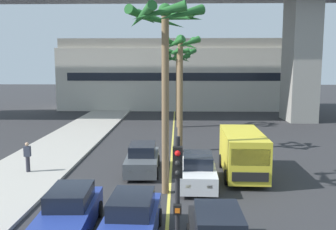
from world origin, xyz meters
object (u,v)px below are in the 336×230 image
car_queue_third (142,159)px  delivery_van (242,152)px  car_queue_fifth (70,212)px  palm_tree_farthest_median (166,35)px  traffic_light_median_near (177,196)px  palm_tree_near_median (179,64)px  car_queue_fourth (131,220)px  car_queue_front (198,171)px  palm_tree_mid_median (181,59)px  pedestrian_far_along (28,156)px  palm_tree_far_median (177,66)px

car_queue_third → delivery_van: size_ratio=0.78×
car_queue_fifth → palm_tree_farthest_median: palm_tree_farthest_median is taller
car_queue_fifth → traffic_light_median_near: (3.83, -3.74, 1.99)m
palm_tree_near_median → car_queue_fourth: bearing=-94.2°
car_queue_fifth → delivery_van: bearing=43.3°
car_queue_front → car_queue_third: size_ratio=1.00×
car_queue_front → car_queue_fourth: bearing=-113.7°
car_queue_front → delivery_van: bearing=34.4°
car_queue_fifth → palm_tree_mid_median: 14.19m
car_queue_fifth → palm_tree_farthest_median: 8.35m
delivery_van → traffic_light_median_near: 11.27m
car_queue_fifth → pedestrian_far_along: (-4.28, 6.83, 0.28)m
car_queue_front → car_queue_fifth: size_ratio=1.00×
delivery_van → pedestrian_far_along: (-11.58, -0.05, -0.29)m
car_queue_fourth → car_queue_fifth: same height
delivery_van → palm_tree_near_median: bearing=102.1°
delivery_van → palm_tree_mid_median: bearing=120.7°
delivery_van → traffic_light_median_near: (-3.47, -10.63, 1.43)m
car_queue_fifth → palm_tree_far_median: 29.08m
car_queue_front → pedestrian_far_along: size_ratio=2.56×
palm_tree_near_median → traffic_light_median_near: bearing=-90.3°
car_queue_front → pedestrian_far_along: (-9.12, 1.64, 0.28)m
palm_tree_near_median → palm_tree_far_median: palm_tree_near_median is taller
palm_tree_mid_median → car_queue_fourth: bearing=-97.6°
car_queue_third → palm_tree_farthest_median: size_ratio=0.48×
car_queue_front → traffic_light_median_near: bearing=-96.4°
palm_tree_mid_median → palm_tree_farthest_median: 8.40m
car_queue_fifth → pedestrian_far_along: size_ratio=2.57×
delivery_van → pedestrian_far_along: bearing=-179.8°
traffic_light_median_near → delivery_van: bearing=71.9°
car_queue_third → palm_tree_near_median: bearing=82.0°
palm_tree_mid_median → palm_tree_far_median: size_ratio=1.10×
car_queue_fifth → palm_tree_mid_median: palm_tree_mid_median is taller
car_queue_front → palm_tree_farthest_median: (-1.55, -1.11, 6.49)m
delivery_van → palm_tree_near_median: size_ratio=0.70×
traffic_light_median_near → pedestrian_far_along: (-8.11, 10.58, -1.72)m
car_queue_third → palm_tree_far_median: 21.64m
car_queue_front → palm_tree_near_median: 17.95m
traffic_light_median_near → palm_tree_near_median: size_ratio=0.56×
palm_tree_near_median → palm_tree_far_median: 6.03m
delivery_van → traffic_light_median_near: traffic_light_median_near is taller
car_queue_fifth → delivery_van: size_ratio=0.79×
pedestrian_far_along → palm_tree_far_median: bearing=69.4°
palm_tree_near_median → pedestrian_far_along: bearing=-118.0°
car_queue_third → car_queue_fifth: same height
traffic_light_median_near → pedestrian_far_along: bearing=127.5°
palm_tree_farthest_median → pedestrian_far_along: palm_tree_farthest_median is taller
palm_tree_far_median → car_queue_fifth: bearing=-97.6°
car_queue_third → car_queue_fourth: 8.08m
pedestrian_far_along → car_queue_front: bearing=-10.2°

